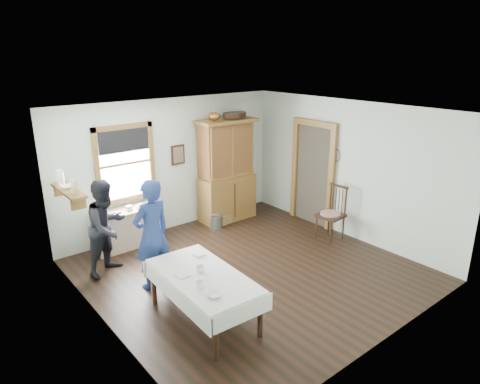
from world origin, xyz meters
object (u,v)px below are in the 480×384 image
Objects in this scene: spindle_chair at (331,213)px; figure_dark at (107,230)px; wicker_basket at (224,219)px; dining_table at (204,297)px; pail at (216,221)px; woman_blue at (152,238)px; work_counter at (127,228)px; china_hutch at (227,171)px.

spindle_chair is 4.19m from figure_dark.
spindle_chair is 3.33× the size of wicker_basket.
dining_table is at bearing -102.37° from figure_dark.
dining_table is 3.54m from wicker_basket.
figure_dark is at bearing 154.39° from spindle_chair.
woman_blue reaches higher than pail.
spindle_chair is 3.95× the size of pail.
work_counter is 2.16m from wicker_basket.
dining_table is 1.61× the size of spindle_chair.
spindle_chair is at bearing -34.93° from work_counter.
wicker_basket is at bearing -7.27° from work_counter.
woman_blue is at bearing -148.43° from china_hutch.
spindle_chair is 2.32m from wicker_basket.
figure_dark is at bearing -166.44° from china_hutch.
figure_dark is at bearing -77.11° from woman_blue.
woman_blue is at bearing -101.16° from work_counter.
woman_blue is at bearing -92.26° from figure_dark.
spindle_chair reaches higher than wicker_basket.
dining_table is (-2.56, -2.81, -0.76)m from china_hutch.
china_hutch reaches higher than spindle_chair.
dining_table is (-0.21, -2.88, -0.02)m from work_counter.
work_counter reaches higher than wicker_basket.
figure_dark is at bearing -170.90° from pail.
figure_dark reaches higher than spindle_chair.
china_hutch is 2.03× the size of spindle_chair.
spindle_chair is (0.92, -2.14, -0.56)m from china_hutch.
china_hutch reaches higher than woman_blue.
pail is 0.18× the size of figure_dark.
figure_dark is (-0.44, 2.15, 0.40)m from dining_table.
work_counter is 0.86× the size of figure_dark.
dining_table is at bearing -131.60° from wicker_basket.
china_hutch is 1.26× the size of dining_table.
pail is at bearing 51.05° from dining_table.
figure_dark reaches higher than dining_table.
china_hutch reaches higher than wicker_basket.
china_hutch is at bearing -11.47° from figure_dark.
china_hutch reaches higher than dining_table.
dining_table is at bearing -173.97° from spindle_chair.
spindle_chair is (3.48, 0.67, 0.19)m from dining_table.
work_counter is at bearing 173.55° from wicker_basket.
china_hutch is 2.40m from spindle_chair.
dining_table is 2.23m from figure_dark.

